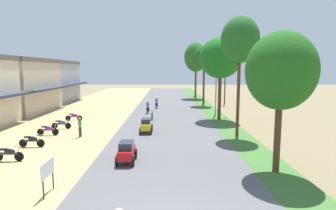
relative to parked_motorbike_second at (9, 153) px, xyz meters
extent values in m
cube|color=#C6B299|center=(-10.43, 19.19, 2.65)|extent=(8.78, 10.59, 6.40)
cube|color=#2D3847|center=(-5.44, 19.19, 2.52)|extent=(1.20, 10.59, 0.25)
cube|color=#59514C|center=(-10.43, 19.19, 6.10)|extent=(8.98, 10.79, 0.50)
cube|color=#999EA8|center=(-10.43, 30.25, 2.65)|extent=(7.78, 9.44, 6.40)
cube|color=#2D3847|center=(-5.94, 30.25, 2.52)|extent=(1.20, 9.44, 0.25)
cube|color=#59514C|center=(-10.43, 30.25, 6.10)|extent=(7.98, 9.64, 0.50)
cylinder|color=black|center=(0.59, 0.00, -0.21)|extent=(0.56, 0.06, 0.56)
cube|color=#333338|center=(-0.03, 0.00, -0.03)|extent=(1.12, 0.12, 0.12)
ellipsoid|color=black|center=(0.05, 0.00, 0.11)|extent=(0.64, 0.28, 0.32)
cube|color=black|center=(-0.31, 0.00, 0.23)|extent=(0.44, 0.20, 0.10)
cylinder|color=#A5A8AD|center=(0.53, 0.00, 0.06)|extent=(0.26, 0.05, 0.68)
cylinder|color=black|center=(0.47, 0.00, 0.43)|extent=(0.04, 0.54, 0.04)
cylinder|color=black|center=(0.52, 2.98, -0.21)|extent=(0.56, 0.06, 0.56)
cylinder|color=black|center=(-0.72, 2.98, -0.21)|extent=(0.56, 0.06, 0.56)
cube|color=#333338|center=(-0.10, 2.98, -0.03)|extent=(1.12, 0.12, 0.12)
ellipsoid|color=black|center=(-0.02, 2.98, 0.11)|extent=(0.64, 0.28, 0.32)
cube|color=black|center=(-0.38, 2.98, 0.23)|extent=(0.44, 0.20, 0.10)
cylinder|color=#A5A8AD|center=(0.46, 2.98, 0.06)|extent=(0.26, 0.05, 0.68)
cylinder|color=black|center=(0.40, 2.98, 0.43)|extent=(0.04, 0.54, 0.04)
cylinder|color=black|center=(0.17, 6.45, -0.21)|extent=(0.56, 0.06, 0.56)
cylinder|color=black|center=(-1.07, 6.45, -0.21)|extent=(0.56, 0.06, 0.56)
cube|color=#333338|center=(-0.45, 6.45, -0.03)|extent=(1.12, 0.12, 0.12)
ellipsoid|color=#8C1E8C|center=(-0.37, 6.45, 0.11)|extent=(0.64, 0.28, 0.32)
cube|color=black|center=(-0.73, 6.45, 0.23)|extent=(0.44, 0.20, 0.10)
cylinder|color=#A5A8AD|center=(0.11, 6.45, 0.06)|extent=(0.26, 0.05, 0.68)
cylinder|color=black|center=(0.05, 6.45, 0.43)|extent=(0.04, 0.54, 0.04)
cylinder|color=black|center=(0.33, 8.96, -0.21)|extent=(0.56, 0.06, 0.56)
cylinder|color=black|center=(-0.91, 8.96, -0.21)|extent=(0.56, 0.06, 0.56)
cube|color=#333338|center=(-0.29, 8.96, -0.03)|extent=(1.12, 0.12, 0.12)
ellipsoid|color=#1E4CA5|center=(-0.21, 8.96, 0.11)|extent=(0.64, 0.28, 0.32)
cube|color=black|center=(-0.57, 8.96, 0.23)|extent=(0.44, 0.20, 0.10)
cylinder|color=#A5A8AD|center=(0.27, 8.96, 0.06)|extent=(0.26, 0.05, 0.68)
cylinder|color=black|center=(0.21, 8.96, 0.43)|extent=(0.04, 0.54, 0.04)
cylinder|color=black|center=(0.16, 12.92, -0.21)|extent=(0.56, 0.06, 0.56)
cylinder|color=black|center=(-1.08, 12.92, -0.21)|extent=(0.56, 0.06, 0.56)
cube|color=#333338|center=(-0.46, 12.92, -0.03)|extent=(1.12, 0.12, 0.12)
ellipsoid|color=#8C1E8C|center=(-0.38, 12.92, 0.11)|extent=(0.64, 0.28, 0.32)
cube|color=black|center=(-0.74, 12.92, 0.23)|extent=(0.44, 0.20, 0.10)
cylinder|color=#A5A8AD|center=(0.10, 12.92, 0.06)|extent=(0.26, 0.05, 0.68)
cylinder|color=black|center=(0.04, 12.92, 0.43)|extent=(0.04, 0.54, 0.04)
cylinder|color=#262628|center=(4.21, -4.86, -0.09)|extent=(0.06, 0.06, 0.80)
cylinder|color=#262628|center=(4.21, -3.86, -0.09)|extent=(0.06, 0.06, 0.80)
cube|color=white|center=(4.21, -4.36, 0.66)|extent=(0.04, 1.30, 0.70)
cylinder|color=#33333D|center=(2.43, 5.97, -0.08)|extent=(0.14, 0.14, 0.82)
cylinder|color=#33333D|center=(2.39, 5.80, -0.08)|extent=(0.14, 0.14, 0.82)
ellipsoid|color=#338C3F|center=(2.41, 5.89, 0.61)|extent=(0.32, 0.41, 0.56)
sphere|color=#9E7556|center=(2.41, 5.89, 1.02)|extent=(0.22, 0.22, 0.22)
cylinder|color=#4C351E|center=(15.28, -1.79, 1.64)|extent=(0.35, 0.35, 4.27)
ellipsoid|color=#205D19|center=(15.28, -1.79, 4.89)|extent=(3.58, 3.58, 4.05)
cylinder|color=#4C351E|center=(15.28, 6.26, 2.90)|extent=(0.26, 0.26, 6.78)
ellipsoid|color=#205E22|center=(15.28, 6.26, 7.30)|extent=(3.04, 3.04, 3.70)
cylinder|color=#4C351E|center=(15.21, 13.64, 2.24)|extent=(0.36, 0.36, 5.47)
ellipsoid|color=#1A661A|center=(15.21, 13.64, 6.18)|extent=(4.53, 4.53, 4.37)
cylinder|color=#4C351E|center=(15.12, 25.60, 2.64)|extent=(0.30, 0.30, 6.27)
ellipsoid|color=#20511F|center=(15.12, 25.60, 6.75)|extent=(3.13, 3.13, 3.56)
cylinder|color=#4C351E|center=(14.98, 35.68, 2.61)|extent=(0.34, 0.34, 6.21)
ellipsoid|color=#245A1E|center=(14.98, 35.68, 7.20)|extent=(4.35, 4.35, 5.41)
cylinder|color=gray|center=(15.37, 16.70, 3.26)|extent=(0.16, 0.16, 7.51)
cylinder|color=gray|center=(14.67, 16.70, 6.87)|extent=(1.40, 0.08, 0.08)
ellipsoid|color=silver|center=(13.97, 16.70, 6.80)|extent=(0.36, 0.20, 0.14)
cylinder|color=gray|center=(16.07, 16.70, 6.87)|extent=(1.40, 0.08, 0.08)
ellipsoid|color=silver|center=(16.77, 16.70, 6.80)|extent=(0.36, 0.20, 0.14)
cylinder|color=gray|center=(15.37, 40.26, 3.47)|extent=(0.16, 0.16, 7.93)
cylinder|color=gray|center=(14.67, 40.26, 7.28)|extent=(1.40, 0.08, 0.08)
ellipsoid|color=silver|center=(13.97, 40.26, 7.21)|extent=(0.36, 0.20, 0.14)
cylinder|color=gray|center=(16.07, 40.26, 7.28)|extent=(1.40, 0.08, 0.08)
ellipsoid|color=silver|center=(16.77, 40.26, 7.21)|extent=(0.36, 0.20, 0.14)
cylinder|color=brown|center=(18.72, 27.28, 3.98)|extent=(0.20, 0.20, 9.06)
cube|color=#473323|center=(18.72, 27.28, 8.00)|extent=(1.80, 0.10, 0.10)
cube|color=red|center=(7.06, -0.25, 0.11)|extent=(0.84, 1.95, 0.50)
cube|color=#232B38|center=(7.06, -0.30, 0.56)|extent=(0.77, 1.10, 0.40)
cylinder|color=black|center=(6.59, 0.45, -0.17)|extent=(0.10, 0.60, 0.60)
cylinder|color=black|center=(7.53, 0.45, -0.17)|extent=(0.10, 0.60, 0.60)
cylinder|color=black|center=(6.59, -0.96, -0.17)|extent=(0.10, 0.60, 0.60)
cylinder|color=black|center=(7.53, -0.96, -0.17)|extent=(0.10, 0.60, 0.60)
cube|color=gold|center=(7.68, 7.31, 0.11)|extent=(0.84, 1.95, 0.50)
cube|color=#232B38|center=(7.68, 7.26, 0.56)|extent=(0.77, 1.10, 0.40)
cylinder|color=black|center=(7.21, 8.01, -0.17)|extent=(0.10, 0.60, 0.60)
cylinder|color=black|center=(8.15, 8.01, -0.17)|extent=(0.10, 0.60, 0.60)
cylinder|color=black|center=(7.21, 6.60, -0.17)|extent=(0.10, 0.60, 0.60)
cylinder|color=black|center=(8.15, 6.60, -0.17)|extent=(0.10, 0.60, 0.60)
cylinder|color=black|center=(7.88, 13.86, -0.19)|extent=(0.06, 0.56, 0.56)
cylinder|color=black|center=(7.88, 12.62, -0.19)|extent=(0.06, 0.56, 0.56)
cube|color=#333338|center=(7.88, 13.24, -0.01)|extent=(0.12, 1.12, 0.12)
ellipsoid|color=silver|center=(7.88, 13.32, 0.13)|extent=(0.28, 0.64, 0.32)
cube|color=black|center=(7.88, 12.96, 0.25)|extent=(0.20, 0.44, 0.10)
cylinder|color=#A5A8AD|center=(7.88, 13.80, 0.08)|extent=(0.05, 0.26, 0.68)
cylinder|color=black|center=(7.88, 13.74, 0.45)|extent=(0.54, 0.04, 0.04)
cylinder|color=black|center=(7.12, 18.41, -0.19)|extent=(0.06, 0.56, 0.56)
cylinder|color=black|center=(7.12, 17.17, -0.19)|extent=(0.06, 0.56, 0.56)
cube|color=#333338|center=(7.12, 17.79, -0.01)|extent=(0.12, 1.12, 0.12)
ellipsoid|color=#14722D|center=(7.12, 17.87, 0.13)|extent=(0.28, 0.64, 0.32)
cube|color=black|center=(7.12, 17.51, 0.25)|extent=(0.20, 0.44, 0.10)
cylinder|color=#A5A8AD|center=(7.12, 18.35, 0.08)|extent=(0.05, 0.26, 0.68)
cylinder|color=black|center=(7.12, 18.29, 0.45)|extent=(0.54, 0.04, 0.04)
ellipsoid|color=#724C8C|center=(7.12, 17.59, 0.65)|extent=(0.36, 0.28, 0.64)
sphere|color=white|center=(7.12, 17.63, 1.05)|extent=(0.28, 0.28, 0.28)
cylinder|color=#2D2D38|center=(6.98, 17.69, 0.01)|extent=(0.12, 0.12, 0.48)
cylinder|color=#2D2D38|center=(7.26, 17.69, 0.01)|extent=(0.12, 0.12, 0.48)
cylinder|color=black|center=(8.06, 22.83, -0.19)|extent=(0.06, 0.56, 0.56)
cylinder|color=black|center=(8.06, 21.59, -0.19)|extent=(0.06, 0.56, 0.56)
cube|color=#333338|center=(8.06, 22.21, -0.01)|extent=(0.12, 1.12, 0.12)
ellipsoid|color=#1E4CA5|center=(8.06, 22.29, 0.13)|extent=(0.28, 0.64, 0.32)
cube|color=black|center=(8.06, 21.93, 0.25)|extent=(0.20, 0.44, 0.10)
cylinder|color=#A5A8AD|center=(8.06, 22.77, 0.08)|extent=(0.05, 0.26, 0.68)
cylinder|color=black|center=(8.06, 22.71, 0.45)|extent=(0.54, 0.04, 0.04)
ellipsoid|color=#724C8C|center=(8.06, 22.01, 0.65)|extent=(0.36, 0.28, 0.64)
sphere|color=white|center=(8.06, 22.05, 1.05)|extent=(0.28, 0.28, 0.28)
cylinder|color=#2D2D38|center=(7.92, 22.11, 0.01)|extent=(0.12, 0.12, 0.48)
cylinder|color=#2D2D38|center=(8.20, 22.11, 0.01)|extent=(0.12, 0.12, 0.48)
camera|label=1|loc=(9.39, -15.83, 4.96)|focal=29.18mm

